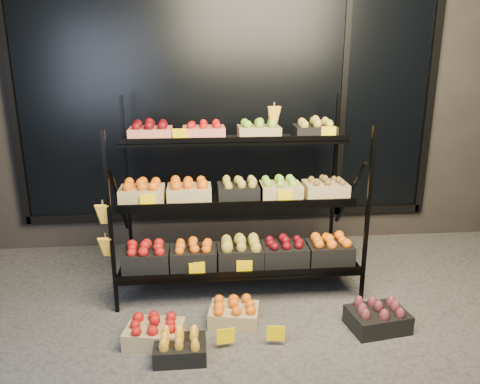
{
  "coord_description": "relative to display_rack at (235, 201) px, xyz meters",
  "views": [
    {
      "loc": [
        -0.34,
        -3.29,
        2.03
      ],
      "look_at": [
        0.02,
        0.55,
        0.88
      ],
      "focal_mm": 35.0,
      "sensor_mm": 36.0,
      "label": 1
    }
  ],
  "objects": [
    {
      "name": "tag_floor_b",
      "position": [
        0.2,
        -1.0,
        -0.73
      ],
      "size": [
        0.13,
        0.01,
        0.12
      ],
      "primitive_type": "cube",
      "color": "#F8C600",
      "rests_on": "ground"
    },
    {
      "name": "ground",
      "position": [
        0.02,
        -0.6,
        -0.79
      ],
      "size": [
        24.0,
        24.0,
        0.0
      ],
      "primitive_type": "plane",
      "color": "#514F4C",
      "rests_on": "ground"
    },
    {
      "name": "floor_crate_left",
      "position": [
        -0.67,
        -0.88,
        -0.69
      ],
      "size": [
        0.45,
        0.37,
        0.2
      ],
      "rotation": [
        0.0,
        0.0,
        -0.18
      ],
      "color": "tan",
      "rests_on": "ground"
    },
    {
      "name": "tag_floor_a",
      "position": [
        -0.16,
        -1.0,
        -0.73
      ],
      "size": [
        0.13,
        0.01,
        0.12
      ],
      "primitive_type": "cube",
      "color": "#F8C600",
      "rests_on": "ground"
    },
    {
      "name": "building",
      "position": [
        0.02,
        1.99,
        0.96
      ],
      "size": [
        6.0,
        2.08,
        3.5
      ],
      "color": "#2D2826",
      "rests_on": "ground"
    },
    {
      "name": "floor_crate_midright",
      "position": [
        -0.07,
        -0.67,
        -0.7
      ],
      "size": [
        0.42,
        0.35,
        0.19
      ],
      "rotation": [
        0.0,
        0.0,
        -0.2
      ],
      "color": "tan",
      "rests_on": "ground"
    },
    {
      "name": "display_rack",
      "position": [
        0.0,
        0.0,
        0.0
      ],
      "size": [
        2.18,
        1.02,
        1.7
      ],
      "color": "black",
      "rests_on": "ground"
    },
    {
      "name": "floor_crate_midleft",
      "position": [
        -0.48,
        -1.08,
        -0.7
      ],
      "size": [
        0.36,
        0.26,
        0.19
      ],
      "rotation": [
        0.0,
        0.0,
        -0.0
      ],
      "color": "black",
      "rests_on": "ground"
    },
    {
      "name": "floor_crate_right",
      "position": [
        1.02,
        -0.85,
        -0.69
      ],
      "size": [
        0.47,
        0.38,
        0.21
      ],
      "rotation": [
        0.0,
        0.0,
        0.16
      ],
      "color": "black",
      "rests_on": "ground"
    }
  ]
}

